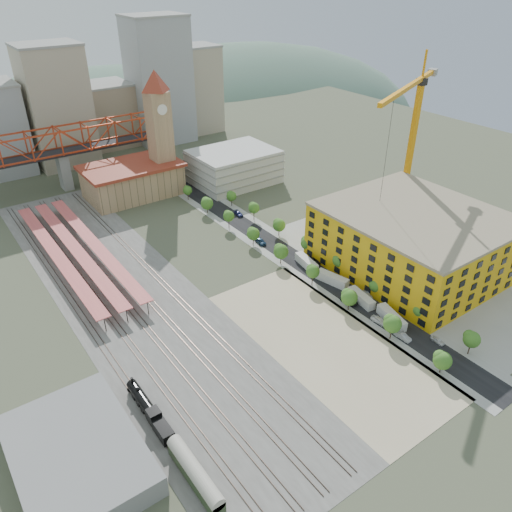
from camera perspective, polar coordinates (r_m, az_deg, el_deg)
ground at (r=149.60m, az=0.85°, el=-2.89°), size 400.00×400.00×0.00m
ballast_strip at (r=148.68m, az=-14.54°, el=-4.25°), size 36.00×165.00×0.06m
dirt_lot at (r=128.45m, az=7.88°, el=-9.77°), size 28.00×67.00×0.06m
street_asphalt at (r=168.03m, az=2.20°, el=1.18°), size 12.00×170.00×0.06m
sidewalk_west at (r=165.14m, az=0.69°, el=0.63°), size 3.00×170.00×0.04m
sidewalk_east at (r=171.06m, az=3.66°, el=1.71°), size 3.00×170.00×0.04m
construction_pad at (r=165.87m, az=17.70°, el=-0.83°), size 50.00×90.00×0.06m
rail_tracks at (r=148.16m, az=-15.18°, el=-4.43°), size 26.56×160.00×0.18m
platform_canopies at (r=168.27m, az=-19.93°, el=0.79°), size 16.00×80.00×4.12m
station_hall at (r=209.02m, az=-13.91°, el=8.45°), size 38.00×24.00×13.10m
clock_tower at (r=205.11m, az=-11.05°, el=14.89°), size 12.00×12.00×52.00m
parking_garage at (r=216.33m, az=-2.54°, el=10.19°), size 34.00×26.00×14.00m
truss_bridge at (r=220.21m, az=-21.60°, el=11.73°), size 94.00×9.60×25.60m
construction_building at (r=159.18m, az=17.56°, el=1.72°), size 44.60×50.60×18.80m
warehouse at (r=106.80m, az=-19.79°, el=-20.59°), size 22.00×32.00×5.00m
street_trees at (r=161.38m, az=4.37°, el=-0.25°), size 15.40×124.40×8.00m
skyline at (r=262.58m, az=-17.26°, el=16.22°), size 133.00×46.00×60.00m
distant_hills at (r=412.53m, az=-15.97°, el=6.34°), size 647.00×264.00×227.00m
locomotive at (r=111.73m, az=-12.23°, el=-16.67°), size 2.57×19.79×4.95m
coach at (r=99.08m, az=-6.95°, el=-23.55°), size 2.84×16.49×5.18m
tower_crane at (r=176.33m, az=17.39°, el=14.13°), size 51.60×23.57×59.04m
site_trailer_a at (r=137.73m, az=15.23°, el=-6.81°), size 4.89×10.35×2.74m
site_trailer_b at (r=143.22m, az=11.94°, el=-4.74°), size 3.80×9.78×2.61m
site_trailer_c at (r=149.70m, az=8.71°, el=-2.63°), size 4.96×10.56×2.79m
site_trailer_d at (r=156.79m, az=5.79°, el=-0.75°), size 4.12×10.24×2.72m
car_0 at (r=136.85m, az=13.89°, el=-7.17°), size 2.26×4.86×1.61m
car_1 at (r=133.23m, az=16.43°, el=-8.82°), size 1.87×4.68×1.51m
car_2 at (r=142.52m, az=10.62°, el=-5.06°), size 3.02×5.48×1.45m
car_3 at (r=169.00m, az=0.53°, el=1.69°), size 3.00×5.66×1.56m
car_4 at (r=134.86m, az=20.05°, el=-9.06°), size 1.72×3.88×1.30m
car_5 at (r=145.88m, az=12.51°, el=-4.38°), size 2.14×4.35×1.37m
car_6 at (r=159.03m, az=6.54°, el=-0.57°), size 3.10×5.59×1.48m
car_7 at (r=188.25m, az=-2.00°, el=4.85°), size 2.61×5.01×1.39m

